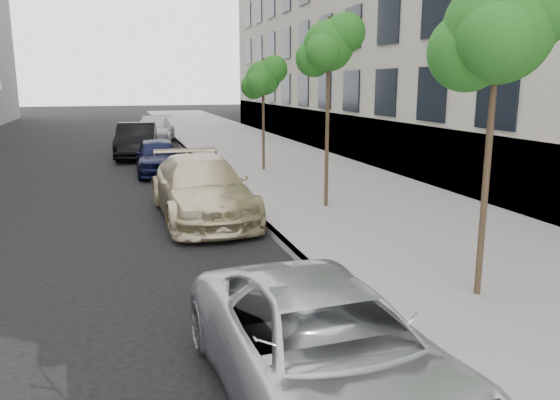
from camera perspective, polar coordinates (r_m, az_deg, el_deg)
name	(u,v)px	position (r m, az deg, el deg)	size (l,w,h in m)	color
ground	(318,382)	(6.60, 3.99, -18.46)	(160.00, 160.00, 0.00)	black
sidewalk	(239,144)	(30.16, -4.34, 5.89)	(6.40, 72.00, 0.14)	gray
curb	(181,146)	(29.66, -10.27, 5.62)	(0.15, 72.00, 0.14)	#9E9B93
tree_near	(500,29)	(8.63, 21.99, 16.23)	(1.85, 1.65, 4.87)	#38281C
tree_mid	(330,46)	(14.33, 5.21, 15.74)	(1.64, 1.44, 4.94)	#38281C
tree_far	(264,78)	(20.49, -1.71, 12.63)	(1.63, 1.43, 4.19)	#38281C
minivan	(326,351)	(5.87, 4.78, -15.41)	(2.13, 4.63, 1.29)	silver
suv	(201,188)	(13.82, -8.21, 1.24)	(2.15, 5.28, 1.53)	beige
sedan_blue	(158,156)	(20.89, -12.66, 4.48)	(1.58, 3.92, 1.34)	black
sedan_black	(137,140)	(25.75, -14.74, 6.04)	(1.65, 4.75, 1.56)	black
sedan_rear	(154,131)	(31.31, -13.03, 7.08)	(2.08, 5.12, 1.49)	#AAACB2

